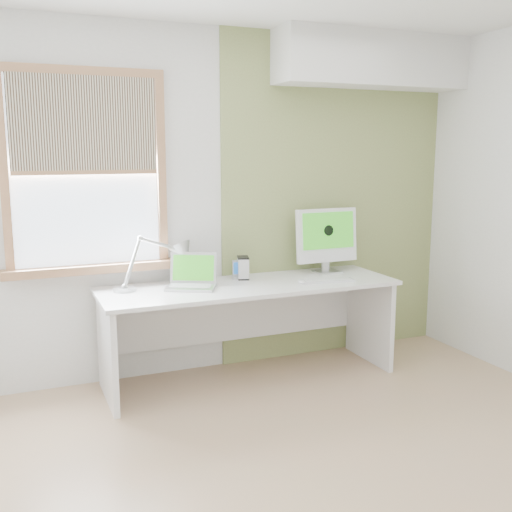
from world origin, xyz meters
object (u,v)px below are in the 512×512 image
desk (247,308)px  external_drive (243,268)px  desk_lamp (173,258)px  imac (327,237)px  laptop (192,279)px

desk → external_drive: bearing=80.3°
desk_lamp → desk: bearing=-15.7°
desk → desk_lamp: 0.67m
desk_lamp → imac: size_ratio=1.31×
external_drive → imac: (0.71, -0.02, 0.20)m
desk → desk_lamp: (-0.52, 0.15, 0.39)m
laptop → desk: bearing=-1.5°
desk → external_drive: size_ratio=12.74×
desk_lamp → laptop: bearing=-53.2°
desk → desk_lamp: bearing=164.3°
desk_lamp → external_drive: 0.55m
desk → laptop: bearing=178.5°
desk → imac: bearing=8.6°
laptop → imac: size_ratio=0.81×
imac → external_drive: bearing=178.7°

